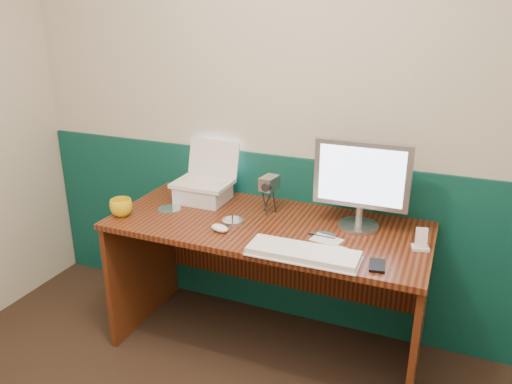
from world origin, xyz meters
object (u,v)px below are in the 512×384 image
at_px(mug, 121,207).
at_px(camcorder, 269,194).
at_px(monitor, 362,184).
at_px(desk, 267,288).
at_px(keyboard, 303,254).
at_px(laptop, 202,163).

distance_m(mug, camcorder, 0.77).
bearing_deg(monitor, desk, -164.57).
bearing_deg(monitor, keyboard, -112.61).
bearing_deg(laptop, camcorder, -3.75).
distance_m(monitor, camcorder, 0.49).
xyz_separation_m(desk, mug, (-0.74, -0.20, 0.42)).
bearing_deg(keyboard, camcorder, 127.26).
relative_size(keyboard, camcorder, 2.24).
relative_size(mug, camcorder, 0.53).
relative_size(laptop, camcorder, 1.42).
bearing_deg(camcorder, laptop, -174.81).
relative_size(monitor, camcorder, 2.09).
distance_m(desk, laptop, 0.76).
relative_size(keyboard, mug, 4.22).
bearing_deg(mug, keyboard, -4.14).
xyz_separation_m(desk, laptop, (-0.45, 0.15, 0.60)).
bearing_deg(laptop, monitor, -2.34).
distance_m(keyboard, mug, 1.02).
height_order(desk, keyboard, keyboard).
height_order(keyboard, mug, mug).
xyz_separation_m(desk, keyboard, (0.27, -0.27, 0.39)).
bearing_deg(camcorder, keyboard, -43.63).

